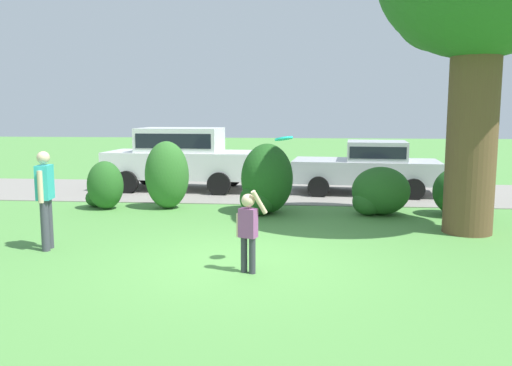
# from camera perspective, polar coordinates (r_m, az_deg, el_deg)

# --- Properties ---
(ground_plane) EXTENTS (80.00, 80.00, 0.00)m
(ground_plane) POSITION_cam_1_polar(r_m,az_deg,el_deg) (8.62, -1.45, -8.57)
(ground_plane) COLOR #518E42
(driveway_strip) EXTENTS (28.00, 4.40, 0.02)m
(driveway_strip) POSITION_cam_1_polar(r_m,az_deg,el_deg) (15.87, 1.83, -0.98)
(driveway_strip) COLOR gray
(driveway_strip) RESTS_ON ground
(shrub_near_tree) EXTENTS (1.09, 0.93, 1.20)m
(shrub_near_tree) POSITION_cam_1_polar(r_m,az_deg,el_deg) (13.66, -16.13, -0.38)
(shrub_near_tree) COLOR #286023
(shrub_near_tree) RESTS_ON ground
(shrub_centre_left) EXTENTS (1.10, 0.94, 1.69)m
(shrub_centre_left) POSITION_cam_1_polar(r_m,az_deg,el_deg) (13.33, -9.63, 0.86)
(shrub_centre_left) COLOR #33702B
(shrub_centre_left) RESTS_ON ground
(shrub_centre) EXTENTS (1.24, 1.45, 1.67)m
(shrub_centre) POSITION_cam_1_polar(r_m,az_deg,el_deg) (12.52, 1.05, 0.14)
(shrub_centre) COLOR #1E511C
(shrub_centre) RESTS_ON ground
(shrub_centre_right) EXTENTS (1.36, 1.15, 1.13)m
(shrub_centre_right) POSITION_cam_1_polar(r_m,az_deg,el_deg) (12.72, 13.15, -1.01)
(shrub_centre_right) COLOR #286023
(shrub_centre_right) RESTS_ON ground
(shrub_far_end) EXTENTS (1.14, 1.12, 1.14)m
(shrub_far_end) POSITION_cam_1_polar(r_m,az_deg,el_deg) (13.16, 20.95, -1.07)
(shrub_far_end) COLOR #1E511C
(shrub_far_end) RESTS_ON ground
(parked_sedan) EXTENTS (4.54, 2.37, 1.56)m
(parked_sedan) POSITION_cam_1_polar(r_m,az_deg,el_deg) (15.84, 12.10, 1.89)
(parked_sedan) COLOR silver
(parked_sedan) RESTS_ON ground
(parked_suv) EXTENTS (4.76, 2.23, 1.92)m
(parked_suv) POSITION_cam_1_polar(r_m,az_deg,el_deg) (16.40, -8.16, 2.98)
(parked_suv) COLOR white
(parked_suv) RESTS_ON ground
(child_thrower) EXTENTS (0.48, 0.24, 1.29)m
(child_thrower) POSITION_cam_1_polar(r_m,az_deg,el_deg) (7.89, -0.85, -4.72)
(child_thrower) COLOR #383842
(child_thrower) RESTS_ON ground
(frisbee) EXTENTS (0.29, 0.28, 0.11)m
(frisbee) POSITION_cam_1_polar(r_m,az_deg,el_deg) (8.02, 3.04, 4.84)
(frisbee) COLOR #1EB7B2
(adult_onlooker) EXTENTS (0.27, 0.53, 1.74)m
(adult_onlooker) POSITION_cam_1_polar(r_m,az_deg,el_deg) (9.89, -21.86, -1.18)
(adult_onlooker) COLOR #3F3F4C
(adult_onlooker) RESTS_ON ground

